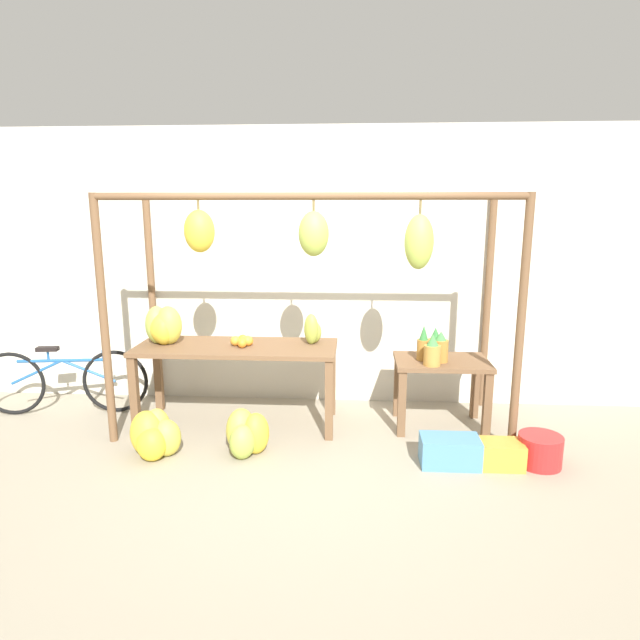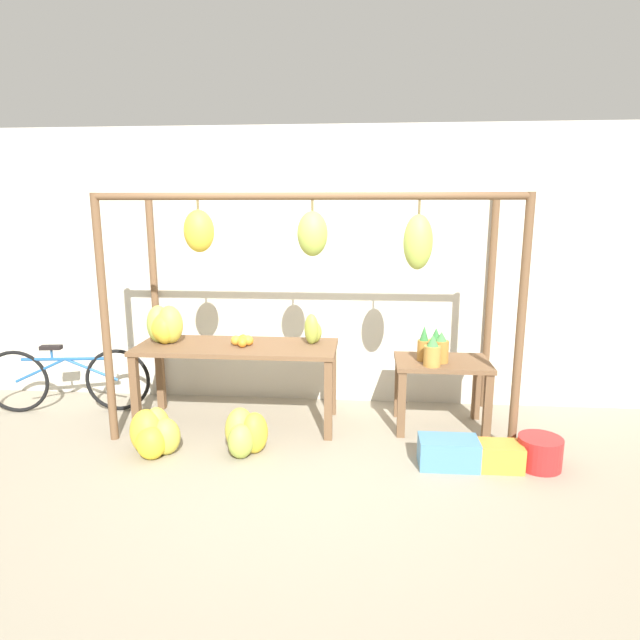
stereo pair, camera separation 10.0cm
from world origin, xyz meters
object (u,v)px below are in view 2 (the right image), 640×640
banana_pile_on_table (165,326)px  banana_pile_ground_left (154,435)px  fruit_crate_white (448,452)px  fruit_crate_purple (494,456)px  pineapple_cluster (434,349)px  papaya_pile (313,331)px  parked_bicycle (67,379)px  orange_pile (244,341)px  blue_bucket (540,452)px  banana_pile_ground_right (245,433)px

banana_pile_on_table → banana_pile_ground_left: banana_pile_on_table is taller
fruit_crate_white → fruit_crate_purple: bearing=-0.9°
pineapple_cluster → papaya_pile: size_ratio=1.15×
papaya_pile → fruit_crate_purple: 1.90m
banana_pile_on_table → parked_bicycle: banana_pile_on_table is taller
orange_pile → parked_bicycle: size_ratio=0.14×
banana_pile_ground_left → fruit_crate_purple: banana_pile_ground_left is taller
papaya_pile → pineapple_cluster: bearing=-6.6°
blue_bucket → fruit_crate_purple: 0.36m
fruit_crate_purple → banana_pile_ground_left: bearing=179.9°
orange_pile → pineapple_cluster: 1.72m
banana_pile_ground_right → blue_bucket: banana_pile_ground_right is taller
orange_pile → pineapple_cluster: (1.72, -0.01, -0.04)m
banana_pile_ground_right → fruit_crate_white: 1.66m
pineapple_cluster → papaya_pile: (-1.10, 0.13, 0.12)m
banana_pile_on_table → papaya_pile: (1.37, 0.10, -0.04)m
fruit_crate_white → orange_pile: bearing=158.2°
banana_pile_on_table → pineapple_cluster: size_ratio=1.24×
blue_bucket → banana_pile_ground_right: bearing=178.8°
fruit_crate_purple → parked_bicycle: bearing=167.7°
pineapple_cluster → parked_bicycle: pineapple_cluster is taller
blue_bucket → fruit_crate_purple: blue_bucket is taller
banana_pile_ground_left → banana_pile_ground_right: (0.75, 0.09, 0.00)m
papaya_pile → banana_pile_ground_left: bearing=-146.3°
orange_pile → banana_pile_ground_left: 1.14m
pineapple_cluster → fruit_crate_white: (0.06, -0.70, -0.66)m
orange_pile → fruit_crate_white: orange_pile is taller
pineapple_cluster → parked_bicycle: bearing=177.4°
banana_pile_ground_left → blue_bucket: (3.11, 0.04, -0.05)m
banana_pile_ground_right → papaya_pile: 1.14m
banana_pile_on_table → orange_pile: (0.75, -0.02, -0.12)m
banana_pile_on_table → blue_bucket: 3.41m
blue_bucket → papaya_pile: (-1.87, 0.79, 0.77)m
parked_bicycle → papaya_pile: size_ratio=5.65×
banana_pile_ground_left → fruit_crate_purple: (2.76, -0.01, -0.07)m
fruit_crate_white → banana_pile_ground_left: bearing=180.0°
orange_pile → banana_pile_ground_right: 0.90m
papaya_pile → fruit_crate_purple: papaya_pile is taller
banana_pile_ground_right → papaya_pile: size_ratio=1.58×
banana_pile_ground_right → parked_bicycle: size_ratio=0.28×
fruit_crate_white → pineapple_cluster: bearing=94.7°
banana_pile_on_table → orange_pile: 0.76m
orange_pile → parked_bicycle: (-1.85, 0.15, -0.47)m
orange_pile → banana_pile_ground_left: bearing=-131.0°
orange_pile → papaya_pile: size_ratio=0.80×
orange_pile → blue_bucket: (2.49, -0.67, -0.68)m
papaya_pile → fruit_crate_purple: size_ratio=0.69×
banana_pile_on_table → fruit_crate_purple: banana_pile_on_table is taller
orange_pile → banana_pile_ground_right: orange_pile is taller
orange_pile → parked_bicycle: orange_pile is taller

